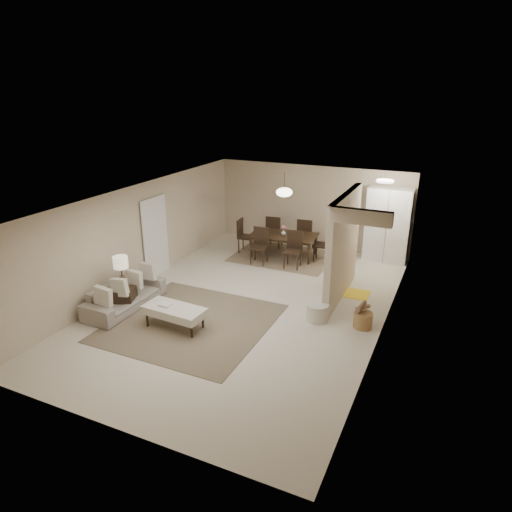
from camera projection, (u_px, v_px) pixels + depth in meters
The scene contains 22 objects.
floor at pixel (249, 304), 10.50m from camera, with size 9.00×9.00×0.00m, color beige.
ceiling at pixel (248, 197), 9.62m from camera, with size 9.00×9.00×0.00m, color white.
back_wall at pixel (312, 207), 13.90m from camera, with size 6.00×6.00×0.00m, color #C1AD92.
left_wall at pixel (139, 235), 11.23m from camera, with size 9.00×9.00×0.00m, color #C1AD92.
right_wall at pixel (387, 275), 8.90m from camera, with size 9.00×9.00×0.00m, color #C1AD92.
partition at pixel (343, 247), 10.43m from camera, with size 0.15×2.50×2.50m, color #C1AD92.
doorway at pixel (155, 238), 11.81m from camera, with size 0.04×0.90×2.04m, color black.
pantry_cabinet at pixel (388, 225), 12.76m from camera, with size 1.20×0.55×2.10m, color white.
flush_light at pixel (385, 181), 11.47m from camera, with size 0.44×0.44×0.05m, color white.
living_rug at pixel (191, 323), 9.65m from camera, with size 3.20×3.20×0.01m, color brown.
sofa at pixel (125, 295), 10.22m from camera, with size 0.80×2.04×0.59m, color gray.
ottoman_bench at pixel (174, 311), 9.34m from camera, with size 1.33×0.67×0.46m.
side_table at pixel (125, 299), 10.15m from camera, with size 0.46×0.46×0.51m, color black.
table_lamp at pixel (121, 265), 9.86m from camera, with size 0.32×0.32×0.76m.
round_pouf at pixel (317, 312), 9.70m from camera, with size 0.48×0.48×0.38m, color beige.
wicker_basket at pixel (363, 320), 9.43m from camera, with size 0.39×0.39×0.33m, color olive.
dining_rug at pixel (283, 256), 13.39m from camera, with size 2.80×2.10×0.01m, color brown.
dining_table at pixel (283, 246), 13.27m from camera, with size 1.90×1.06×0.67m, color black.
dining_chairs at pixel (283, 240), 13.21m from camera, with size 2.75×2.09×1.02m.
vase at pixel (283, 232), 13.13m from camera, with size 0.14×0.14×0.15m, color white.
yellow_mat at pixel (348, 292), 11.05m from camera, with size 0.99×0.61×0.01m, color yellow.
pendant_light at pixel (284, 192), 12.72m from camera, with size 0.46×0.46×0.71m.
Camera 1 is at (4.07, -8.53, 4.71)m, focal length 32.00 mm.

